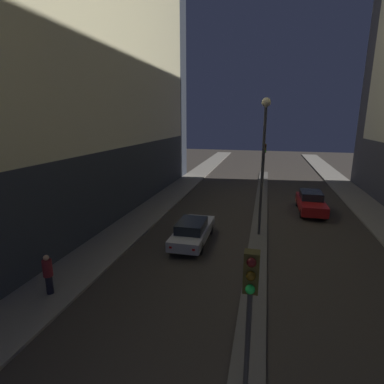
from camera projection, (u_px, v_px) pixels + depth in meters
The scene contains 7 objects.
median_strip at pixel (260, 216), 21.93m from camera, with size 1.01×37.40×0.10m.
traffic_light_near at pixel (250, 301), 6.32m from camera, with size 0.32×0.42×4.28m.
traffic_light_mid at pixel (264, 155), 31.45m from camera, with size 0.32×0.42×4.28m.
street_lamp at pixel (264, 146), 17.03m from camera, with size 0.51×0.51×8.01m.
car_left_lane at pixel (193, 231), 17.15m from camera, with size 1.73×4.73×1.41m.
car_right_lane at pixel (311, 202), 22.74m from camera, with size 1.79×4.75×1.57m.
pedestrian_on_left_sidewalk at pixel (48, 273), 11.92m from camera, with size 0.37×0.37×1.67m.
Camera 1 is at (0.16, -1.76, 7.02)m, focal length 28.00 mm.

